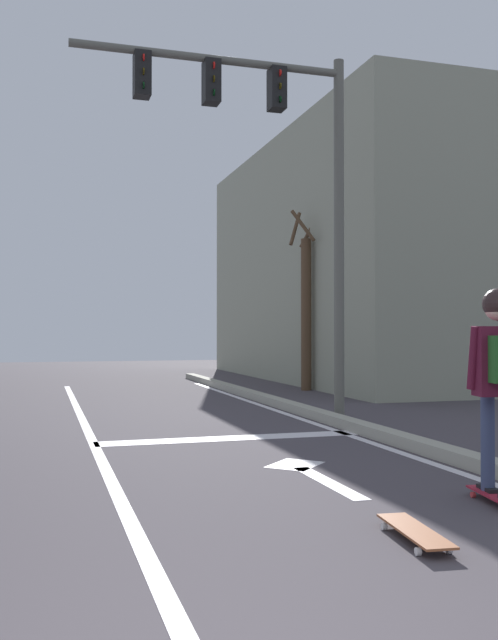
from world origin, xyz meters
The scene contains 10 objects.
lane_line_center centered at (0.09, 6.00, 0.00)m, with size 0.12×20.00×0.01m, color silver.
lane_line_curbside centered at (3.32, 6.00, 0.00)m, with size 0.12×20.00×0.01m, color silver.
stop_bar centered at (1.78, 6.95, 0.00)m, with size 3.38×0.40×0.01m, color silver.
lane_arrow_stem centered at (1.95, 4.25, 0.00)m, with size 0.16×1.40×0.01m, color silver.
lane_arrow_head centered at (1.95, 5.10, 0.00)m, with size 0.56×0.44×0.01m, color silver.
curb_strip centered at (3.57, 6.00, 0.07)m, with size 0.24×24.00×0.14m, color #A09C8B.
spare_skateboard centered at (1.80, 2.48, 0.06)m, with size 0.30×0.82×0.08m.
traffic_signal_mast centered at (2.78, 8.45, 4.15)m, with size 4.20×0.34×5.62m.
roadside_tree centered at (5.30, 13.30, 1.93)m, with size 0.93×0.96×4.37m.
building_block centered at (10.25, 16.32, 3.28)m, with size 9.55×12.19×6.56m, color #989B84.
Camera 1 is at (-0.52, -1.52, 1.36)m, focal length 38.94 mm.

